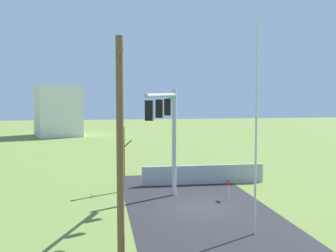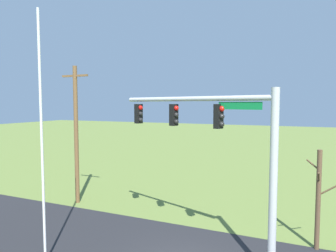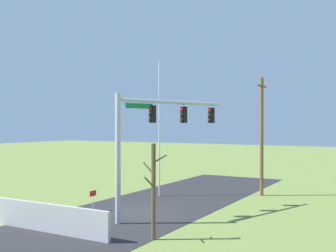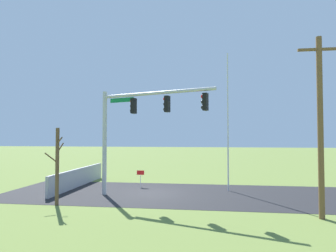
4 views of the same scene
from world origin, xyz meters
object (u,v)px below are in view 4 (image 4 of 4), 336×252
at_px(utility_pole, 320,123).
at_px(bare_tree, 57,165).
at_px(flagpole, 228,121).
at_px(signal_mast, 134,119).
at_px(open_sign, 140,175).

relative_size(utility_pole, bare_tree, 1.99).
xyz_separation_m(utility_pole, bare_tree, (13.47, -0.86, -2.21)).
bearing_deg(utility_pole, flagpole, -59.36).
relative_size(signal_mast, bare_tree, 1.72).
bearing_deg(bare_tree, flagpole, -150.60).
xyz_separation_m(flagpole, open_sign, (6.43, -0.72, -3.94)).
xyz_separation_m(signal_mast, flagpole, (-5.95, -3.14, -0.00)).
bearing_deg(utility_pole, bare_tree, -3.65).
bearing_deg(utility_pole, open_sign, -34.70).
relative_size(flagpole, bare_tree, 2.27).
distance_m(flagpole, bare_tree, 11.47).
height_order(signal_mast, bare_tree, signal_mast).
bearing_deg(open_sign, flagpole, 173.65).
bearing_deg(flagpole, bare_tree, 29.40).
bearing_deg(signal_mast, flagpole, -152.21).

